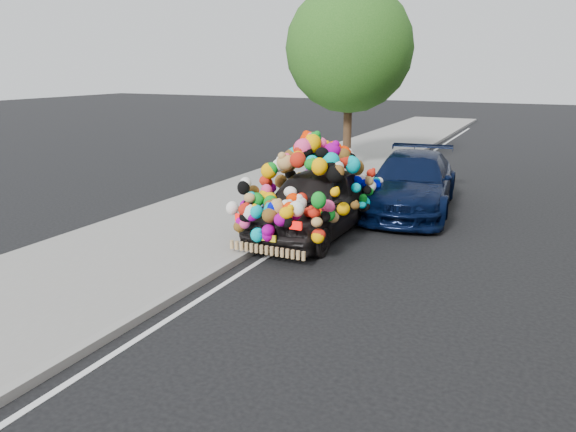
# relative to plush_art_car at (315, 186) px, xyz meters

# --- Properties ---
(ground) EXTENTS (100.00, 100.00, 0.00)m
(ground) POSITION_rel_plush_art_car_xyz_m (1.80, -2.00, -1.03)
(ground) COLOR black
(ground) RESTS_ON ground
(sidewalk) EXTENTS (4.00, 60.00, 0.12)m
(sidewalk) POSITION_rel_plush_art_car_xyz_m (-2.50, -2.00, -0.97)
(sidewalk) COLOR gray
(sidewalk) RESTS_ON ground
(kerb) EXTENTS (0.15, 60.00, 0.13)m
(kerb) POSITION_rel_plush_art_car_xyz_m (-0.55, -2.00, -0.97)
(kerb) COLOR gray
(kerb) RESTS_ON ground
(tree_near_sidewalk) EXTENTS (4.20, 4.20, 6.13)m
(tree_near_sidewalk) POSITION_rel_plush_art_car_xyz_m (-2.00, 7.50, 2.99)
(tree_near_sidewalk) COLOR #332114
(tree_near_sidewalk) RESTS_ON ground
(plush_art_car) EXTENTS (2.06, 4.29, 2.03)m
(plush_art_car) POSITION_rel_plush_art_car_xyz_m (0.00, 0.00, 0.00)
(plush_art_car) COLOR black
(plush_art_car) RESTS_ON ground
(navy_sedan) EXTENTS (2.51, 5.02, 1.40)m
(navy_sedan) POSITION_rel_plush_art_car_xyz_m (1.35, 2.91, -0.34)
(navy_sedan) COLOR black
(navy_sedan) RESTS_ON ground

